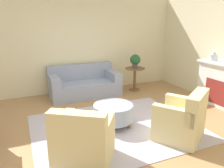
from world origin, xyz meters
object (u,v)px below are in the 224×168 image
at_px(armchair_right, 182,120).
at_px(ottoman_table, 113,112).
at_px(couch, 84,85).
at_px(vase_mantel_near, 214,57).
at_px(potted_plant_on_side_table, 135,60).
at_px(side_table, 135,75).
at_px(armchair_left, 83,142).

xyz_separation_m(armchair_right, ottoman_table, (-0.92, 0.96, -0.06)).
relative_size(couch, vase_mantel_near, 8.99).
xyz_separation_m(ottoman_table, potted_plant_on_side_table, (1.58, 1.97, 0.65)).
height_order(couch, potted_plant_on_side_table, potted_plant_on_side_table).
relative_size(couch, side_table, 2.76).
bearing_deg(couch, ottoman_table, -90.49).
bearing_deg(ottoman_table, vase_mantel_near, 5.66).
bearing_deg(vase_mantel_near, side_table, 128.05).
bearing_deg(armchair_left, ottoman_table, 47.04).
bearing_deg(ottoman_table, couch, 89.51).
bearing_deg(armchair_right, armchair_left, 180.00).
bearing_deg(ottoman_table, armchair_right, -46.36).
bearing_deg(potted_plant_on_side_table, vase_mantel_near, -51.95).
xyz_separation_m(ottoman_table, vase_mantel_near, (2.90, 0.29, 0.89)).
relative_size(armchair_left, side_table, 1.53).
bearing_deg(vase_mantel_near, ottoman_table, -174.34).
distance_m(armchair_right, potted_plant_on_side_table, 3.06).
xyz_separation_m(armchair_left, potted_plant_on_side_table, (2.48, 2.93, 0.59)).
xyz_separation_m(couch, side_table, (1.56, -0.17, 0.18)).
bearing_deg(ottoman_table, side_table, 51.24).
height_order(ottoman_table, potted_plant_on_side_table, potted_plant_on_side_table).
xyz_separation_m(armchair_right, potted_plant_on_side_table, (0.66, 2.93, 0.59)).
distance_m(ottoman_table, side_table, 2.53).
height_order(armchair_left, ottoman_table, armchair_left).
bearing_deg(couch, vase_mantel_near, -32.68).
bearing_deg(armchair_right, couch, 106.19).
height_order(ottoman_table, side_table, side_table).
distance_m(armchair_left, side_table, 3.84).
bearing_deg(armchair_left, couch, 73.55).
bearing_deg(armchair_right, vase_mantel_near, 32.24).
distance_m(couch, vase_mantel_near, 3.53).
bearing_deg(armchair_left, side_table, 49.80).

